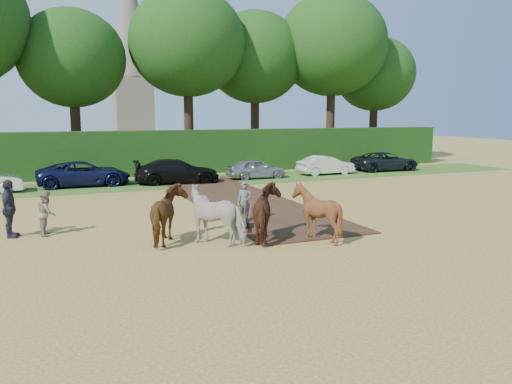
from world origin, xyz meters
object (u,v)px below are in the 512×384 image
Objects in this scene: parked_cars at (176,171)px; church at (130,41)px; spectator_near at (47,213)px; spectator_far at (9,209)px; plough_team at (244,213)px.

parked_cars is 1.33× the size of church.
spectator_far is at bearing 92.08° from spectator_near.
spectator_near reaches higher than parked_cars.
spectator_far reaches higher than plough_team.
parked_cars is at bearing -95.33° from church.
parked_cars is at bearing -26.43° from spectator_near.
spectator_far reaches higher than spectator_near.
plough_team is at bearing -106.00° from spectator_far.
spectator_near is 13.39m from parked_cars.
spectator_near is 0.78× the size of spectator_far.
spectator_far is at bearing -126.63° from parked_cars.
spectator_near is 0.24× the size of plough_team.
plough_team is at bearing -94.71° from parked_cars.
church reaches higher than plough_team.
plough_team is at bearing -95.17° from church.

